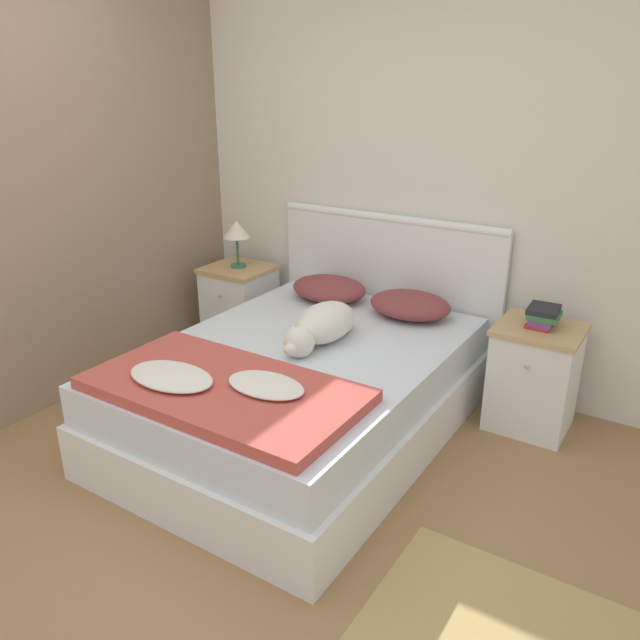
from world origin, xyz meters
name	(u,v)px	position (x,y,z in m)	size (l,w,h in m)	color
ground_plane	(168,529)	(0.00, 0.00, 0.00)	(16.00, 16.00, 0.00)	#997047
wall_back	(392,181)	(0.00, 2.13, 1.27)	(9.00, 0.06, 2.55)	silver
wall_side_left	(104,184)	(-1.47, 1.05, 1.27)	(0.06, 3.10, 2.55)	gray
bed	(300,392)	(0.03, 1.01, 0.26)	(1.51, 2.04, 0.52)	white
headboard	(387,290)	(0.03, 2.06, 0.56)	(1.59, 0.06, 1.08)	white
nightstand_left	(240,307)	(-1.04, 1.80, 0.31)	(0.46, 0.44, 0.62)	white
nightstand_right	(534,377)	(1.11, 1.80, 0.31)	(0.46, 0.44, 0.62)	white
pillow_left	(329,288)	(-0.26, 1.79, 0.60)	(0.51, 0.40, 0.15)	brown
pillow_right	(410,305)	(0.33, 1.79, 0.60)	(0.51, 0.40, 0.15)	brown
quilt	(221,387)	(0.02, 0.38, 0.56)	(1.30, 0.69, 0.10)	#BC4C42
dog	(322,326)	(0.09, 1.15, 0.62)	(0.27, 0.67, 0.22)	silver
book_stack	(543,316)	(1.11, 1.81, 0.67)	(0.18, 0.21, 0.11)	#AD2D28
table_lamp	(237,231)	(-1.04, 1.80, 0.88)	(0.20, 0.20, 0.34)	#336B4C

